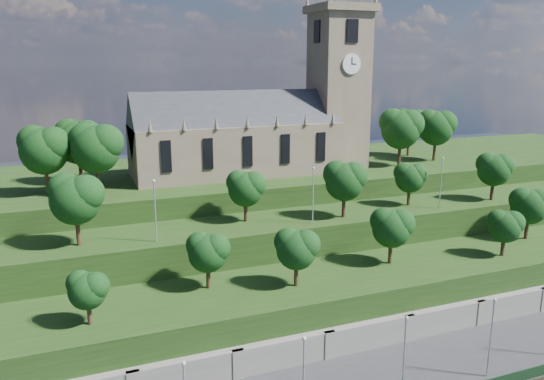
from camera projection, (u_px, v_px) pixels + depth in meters
name	position (u px, v px, depth m)	size (l,w,h in m)	color
retaining_wall	(366.00, 341.00, 58.05)	(160.00, 2.10, 5.00)	slate
embankment_lower	(340.00, 306.00, 63.15)	(160.00, 12.00, 8.00)	#1A3411
embankment_upper	(302.00, 259.00, 72.64)	(160.00, 10.00, 12.00)	#1A3411
hilltop	(252.00, 210.00, 91.30)	(160.00, 32.00, 15.00)	#1A3411
church	(264.00, 125.00, 84.42)	(38.60, 12.35, 27.60)	brown
trees_lower	(383.00, 231.00, 63.52)	(63.39, 8.49, 7.36)	#322013
trees_upper	(303.00, 182.00, 68.98)	(64.58, 7.83, 8.35)	#322013
trees_hilltop	(263.00, 134.00, 82.72)	(71.28, 16.18, 9.75)	#322013
lamp_posts_promenade	(404.00, 352.00, 47.76)	(60.36, 0.36, 8.36)	#B2B2B7
lamp_posts_upper	(313.00, 191.00, 67.51)	(40.36, 0.36, 7.39)	#B2B2B7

